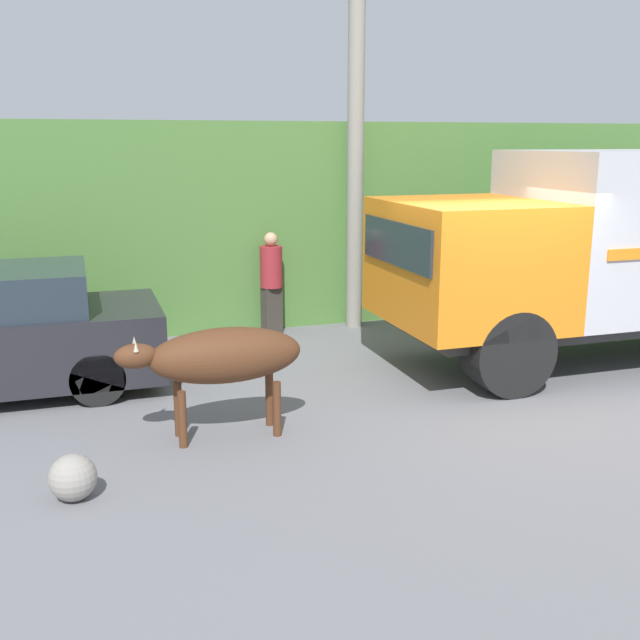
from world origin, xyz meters
TOP-DOWN VIEW (x-y plane):
  - ground_plane at (0.00, 0.00)m, footprint 60.00×60.00m
  - hillside_embankment at (0.00, 7.46)m, footprint 32.00×6.53m
  - cargo_truck at (2.57, 0.97)m, footprint 6.83×2.46m
  - brown_cow at (-3.56, -0.25)m, footprint 1.97×0.60m
  - pedestrian_on_hill at (-1.95, 3.91)m, footprint 0.46×0.46m
  - utility_pole at (-0.50, 3.93)m, footprint 0.90×0.27m
  - roadside_rock at (-5.12, -1.30)m, footprint 0.42×0.42m

SIDE VIEW (x-z plane):
  - ground_plane at x=0.00m, z-range 0.00..0.00m
  - roadside_rock at x=-5.12m, z-range 0.00..0.42m
  - brown_cow at x=-3.56m, z-range 0.29..1.50m
  - pedestrian_on_hill at x=-1.95m, z-range 0.08..1.75m
  - cargo_truck at x=2.57m, z-range 0.18..3.17m
  - hillside_embankment at x=0.00m, z-range 0.00..3.42m
  - utility_pole at x=-0.50m, z-range 0.10..6.34m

